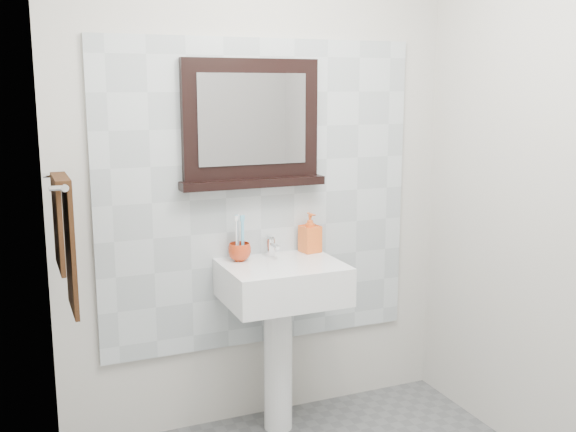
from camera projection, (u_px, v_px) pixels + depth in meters
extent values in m
cube|color=beige|center=(259.00, 175.00, 3.28)|extent=(2.00, 0.01, 2.50)
cube|color=beige|center=(64.00, 239.00, 1.91)|extent=(0.01, 2.20, 2.50)
cube|color=silver|center=(260.00, 196.00, 3.29)|extent=(1.60, 0.02, 1.50)
cylinder|color=white|center=(278.00, 363.00, 3.30)|extent=(0.14, 0.14, 0.68)
cube|color=white|center=(283.00, 282.00, 3.17)|extent=(0.55, 0.44, 0.18)
cylinder|color=silver|center=(284.00, 268.00, 3.14)|extent=(0.32, 0.32, 0.02)
cylinder|color=#4C4C4F|center=(284.00, 265.00, 3.13)|extent=(0.04, 0.04, 0.00)
cylinder|color=silver|center=(271.00, 247.00, 3.28)|extent=(0.04, 0.04, 0.09)
cylinder|color=silver|center=(274.00, 245.00, 3.23)|extent=(0.02, 0.10, 0.02)
cube|color=silver|center=(270.00, 237.00, 3.28)|extent=(0.02, 0.07, 0.01)
imported|color=#BC3716|center=(240.00, 252.00, 3.20)|extent=(0.14, 0.14, 0.08)
cylinder|color=white|center=(237.00, 240.00, 3.17)|extent=(0.01, 0.01, 0.19)
cube|color=white|center=(236.00, 218.00, 3.15)|extent=(0.01, 0.01, 0.03)
cylinder|color=#5CAFD4|center=(243.00, 239.00, 3.18)|extent=(0.01, 0.01, 0.19)
cube|color=#5CAFD4|center=(243.00, 218.00, 3.16)|extent=(0.01, 0.01, 0.03)
cylinder|color=white|center=(238.00, 238.00, 3.20)|extent=(0.01, 0.01, 0.19)
cube|color=white|center=(238.00, 217.00, 3.18)|extent=(0.01, 0.01, 0.03)
cylinder|color=#5CAFD4|center=(237.00, 239.00, 3.19)|extent=(0.01, 0.01, 0.19)
cube|color=#5CAFD4|center=(236.00, 218.00, 3.17)|extent=(0.01, 0.01, 0.03)
cylinder|color=white|center=(243.00, 238.00, 3.20)|extent=(0.01, 0.01, 0.19)
cube|color=white|center=(243.00, 217.00, 3.18)|extent=(0.01, 0.01, 0.03)
cylinder|color=#5CAFD4|center=(242.00, 240.00, 3.17)|extent=(0.01, 0.01, 0.19)
cube|color=#5CAFD4|center=(242.00, 218.00, 3.15)|extent=(0.01, 0.01, 0.03)
imported|color=red|center=(310.00, 233.00, 3.35)|extent=(0.10, 0.10, 0.20)
cube|color=black|center=(251.00, 119.00, 3.18)|extent=(0.67, 0.06, 0.56)
cube|color=#99999E|center=(253.00, 119.00, 3.15)|extent=(0.54, 0.01, 0.43)
cube|color=black|center=(253.00, 183.00, 3.21)|extent=(0.71, 0.11, 0.04)
cylinder|color=silver|center=(61.00, 181.00, 2.62)|extent=(0.03, 0.40, 0.03)
cylinder|color=silver|center=(56.00, 188.00, 2.44)|extent=(0.05, 0.02, 0.02)
cylinder|color=silver|center=(49.00, 176.00, 2.78)|extent=(0.05, 0.02, 0.02)
cube|color=black|center=(70.00, 248.00, 2.68)|extent=(0.02, 0.30, 0.52)
cube|color=black|center=(58.00, 227.00, 2.65)|extent=(0.02, 0.30, 0.34)
cube|color=black|center=(60.00, 180.00, 2.62)|extent=(0.06, 0.30, 0.03)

